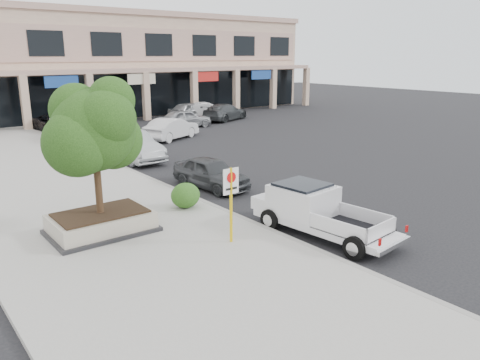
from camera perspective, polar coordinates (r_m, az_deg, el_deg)
name	(u,v)px	position (r m, az deg, el deg)	size (l,w,h in m)	color
ground	(302,223)	(16.42, 7.59, -5.18)	(120.00, 120.00, 0.00)	black
sidewalk	(83,208)	(18.46, -18.57, -3.31)	(8.00, 52.00, 0.15)	gray
curb	(175,190)	(20.02, -7.93, -1.23)	(0.20, 52.00, 0.15)	gray
strip_mall	(112,64)	(48.54, -15.35, 13.50)	(40.55, 12.43, 9.50)	tan
planter	(101,223)	(15.56, -16.55, -4.99)	(3.20, 2.20, 0.68)	black
planter_tree	(96,130)	(15.04, -17.14, 5.86)	(2.90, 2.55, 4.00)	black
no_parking_sign	(231,195)	(13.82, -1.11, -1.82)	(0.55, 0.09, 2.30)	#DEB50B
hedge	(185,195)	(17.36, -6.67, -1.88)	(1.10, 0.99, 0.94)	#224C15
pickup_truck	(325,213)	(15.09, 10.28, -3.95)	(1.86, 5.03, 1.58)	silver
curb_car_a	(211,173)	(20.35, -3.59, 0.88)	(1.58, 3.92, 1.34)	#303235
curb_car_b	(133,146)	(26.23, -12.95, 4.03)	(1.68, 4.83, 1.59)	#9DA1A5
curb_car_c	(80,132)	(32.08, -18.89, 5.55)	(2.20, 5.42, 1.57)	silver
curb_car_d	(56,124)	(37.48, -21.52, 6.40)	(2.22, 4.82, 1.34)	black
lot_car_a	(185,119)	(37.60, -6.72, 7.45)	(1.71, 4.26, 1.45)	#999CA1
lot_car_b	(172,129)	(32.48, -8.32, 6.23)	(1.56, 4.48, 1.48)	silver
lot_car_c	(225,112)	(41.57, -1.84, 8.28)	(2.06, 5.06, 1.47)	#333638
lot_car_d	(96,122)	(37.13, -17.20, 6.81)	(2.45, 5.32, 1.48)	black
lot_car_e	(190,110)	(42.96, -6.12, 8.45)	(1.77, 4.40, 1.50)	gray
lot_car_f	(207,110)	(43.24, -4.06, 8.48)	(1.49, 4.28, 1.41)	silver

